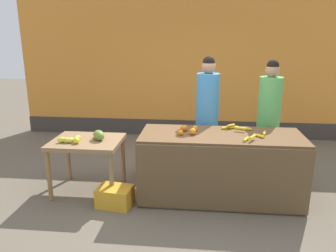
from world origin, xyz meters
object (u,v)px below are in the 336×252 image
object	(u,v)px
vendor_woman_blue_shirt	(207,118)
produce_crate	(115,196)
produce_sack	(146,159)
vendor_woman_green_shirt	(268,120)

from	to	relation	value
vendor_woman_blue_shirt	produce_crate	xyz separation A→B (m)	(-1.19, -1.07, -0.82)
produce_crate	produce_sack	bearing A→B (deg)	76.67
vendor_woman_green_shirt	produce_crate	bearing A→B (deg)	-151.44
vendor_woman_blue_shirt	produce_sack	xyz separation A→B (m)	(-0.94, -0.03, -0.69)
vendor_woman_blue_shirt	produce_crate	world-z (taller)	vendor_woman_blue_shirt
vendor_woman_green_shirt	produce_sack	world-z (taller)	vendor_woman_green_shirt
produce_sack	vendor_woman_green_shirt	bearing A→B (deg)	3.46
vendor_woman_blue_shirt	produce_crate	distance (m)	1.80
vendor_woman_green_shirt	vendor_woman_blue_shirt	bearing A→B (deg)	-174.61
vendor_woman_blue_shirt	vendor_woman_green_shirt	bearing A→B (deg)	5.39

